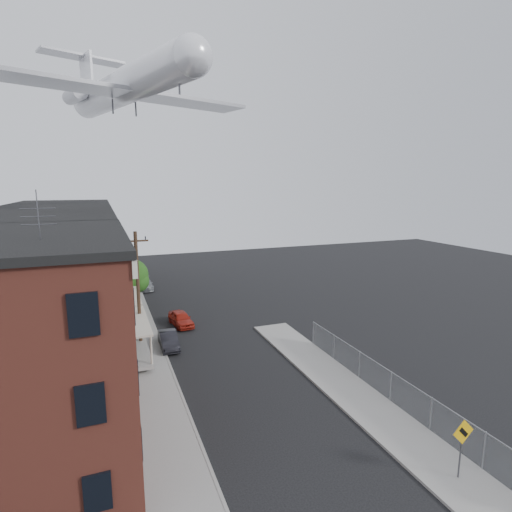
{
  "coord_description": "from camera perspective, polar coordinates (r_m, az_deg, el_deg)",
  "views": [
    {
      "loc": [
        -7.8,
        -11.87,
        12.32
      ],
      "look_at": [
        -0.57,
        6.79,
        8.74
      ],
      "focal_mm": 28.0,
      "sensor_mm": 36.0,
      "label": 1
    }
  ],
  "objects": [
    {
      "name": "car_mid",
      "position": [
        31.93,
        -12.39,
        -11.63
      ],
      "size": [
        1.35,
        3.69,
        1.21
      ],
      "primitive_type": "imported",
      "rotation": [
        0.0,
        0.0,
        -0.02
      ],
      "color": "black",
      "rests_on": "ground"
    },
    {
      "name": "ground",
      "position": [
        18.8,
        10.66,
        -31.0
      ],
      "size": [
        120.0,
        120.0,
        0.0
      ],
      "primitive_type": "plane",
      "color": "black",
      "rests_on": "ground"
    },
    {
      "name": "curb_left",
      "position": [
        38.09,
        -14.57,
        -8.96
      ],
      "size": [
        0.15,
        62.0,
        0.14
      ],
      "primitive_type": "cube",
      "color": "gray",
      "rests_on": "ground"
    },
    {
      "name": "sidewalk_right",
      "position": [
        25.42,
        14.31,
        -19.02
      ],
      "size": [
        3.0,
        26.0,
        0.12
      ],
      "primitive_type": "cube",
      "color": "gray",
      "rests_on": "ground"
    },
    {
      "name": "sidewalk_left",
      "position": [
        37.98,
        -16.77,
        -9.14
      ],
      "size": [
        3.0,
        62.0,
        0.12
      ],
      "primitive_type": "cube",
      "color": "gray",
      "rests_on": "ground"
    },
    {
      "name": "row_house_c",
      "position": [
        43.18,
        -26.39,
        -0.51
      ],
      "size": [
        11.98,
        7.0,
        10.3
      ],
      "color": "slate",
      "rests_on": "ground"
    },
    {
      "name": "car_near",
      "position": [
        36.36,
        -10.68,
        -8.78
      ],
      "size": [
        1.99,
        3.91,
        1.28
      ],
      "primitive_type": "imported",
      "rotation": [
        0.0,
        0.0,
        0.13
      ],
      "color": "#A72215",
      "rests_on": "ground"
    },
    {
      "name": "airplane",
      "position": [
        39.55,
        -18.23,
        21.99
      ],
      "size": [
        21.2,
        24.27,
        7.05
      ],
      "color": "white",
      "rests_on": "ground"
    },
    {
      "name": "row_house_a",
      "position": [
        29.56,
        -28.69,
        -5.21
      ],
      "size": [
        11.98,
        7.0,
        10.3
      ],
      "color": "slate",
      "rests_on": "ground"
    },
    {
      "name": "row_house_b",
      "position": [
        36.33,
        -27.32,
        -2.42
      ],
      "size": [
        11.98,
        7.0,
        10.3
      ],
      "color": "#6F6357",
      "rests_on": "ground"
    },
    {
      "name": "corner_building",
      "position": [
        20.61,
        -32.13,
        -11.8
      ],
      "size": [
        10.31,
        12.3,
        12.15
      ],
      "color": "#391612",
      "rests_on": "ground"
    },
    {
      "name": "chainlink_fence",
      "position": [
        25.13,
        18.71,
        -17.21
      ],
      "size": [
        0.06,
        18.06,
        1.9
      ],
      "color": "gray",
      "rests_on": "ground"
    },
    {
      "name": "row_house_e",
      "position": [
        56.98,
        -25.2,
        1.92
      ],
      "size": [
        11.98,
        7.0,
        10.3
      ],
      "color": "slate",
      "rests_on": "ground"
    },
    {
      "name": "car_far",
      "position": [
        49.58,
        -15.58,
        -3.89
      ],
      "size": [
        1.78,
        4.27,
        1.23
      ],
      "primitive_type": "imported",
      "rotation": [
        0.0,
        0.0,
        -0.01
      ],
      "color": "gray",
      "rests_on": "ground"
    },
    {
      "name": "street_tree",
      "position": [
        40.85,
        -17.14,
        -2.86
      ],
      "size": [
        3.22,
        3.2,
        5.2
      ],
      "color": "black",
      "rests_on": "ground"
    },
    {
      "name": "utility_pole",
      "position": [
        30.91,
        -16.49,
        -4.6
      ],
      "size": [
        1.8,
        0.26,
        9.0
      ],
      "color": "black",
      "rests_on": "ground"
    },
    {
      "name": "curb_right",
      "position": [
        24.69,
        11.39,
        -19.81
      ],
      "size": [
        0.15,
        26.0,
        0.14
      ],
      "primitive_type": "cube",
      "color": "gray",
      "rests_on": "ground"
    },
    {
      "name": "warning_sign",
      "position": [
        20.15,
        27.38,
        -22.29
      ],
      "size": [
        1.1,
        0.11,
        2.8
      ],
      "color": "#515156",
      "rests_on": "ground"
    },
    {
      "name": "row_house_d",
      "position": [
        50.07,
        -25.72,
        0.87
      ],
      "size": [
        11.98,
        7.0,
        10.3
      ],
      "color": "#6F6357",
      "rests_on": "ground"
    }
  ]
}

